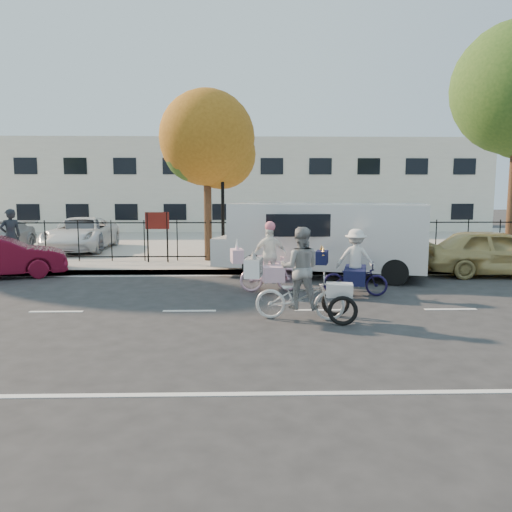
{
  "coord_description": "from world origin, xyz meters",
  "views": [
    {
      "loc": [
        1.23,
        -11.09,
        2.72
      ],
      "look_at": [
        1.55,
        1.2,
        1.1
      ],
      "focal_mm": 35.0,
      "sensor_mm": 36.0,
      "label": 1
    }
  ],
  "objects_px": {
    "lot_car_c": "(82,235)",
    "lot_car_b": "(81,234)",
    "pedestrian": "(11,236)",
    "lot_car_d": "(358,234)",
    "unicorn_bike": "(269,266)",
    "white_van": "(323,237)",
    "bull_bike": "(354,269)",
    "zebra_trike": "(300,284)",
    "lamppost": "(223,179)",
    "gold_sedan": "(495,252)"
  },
  "relations": [
    {
      "from": "lot_car_c",
      "to": "lot_car_b",
      "type": "bearing_deg",
      "value": 116.86
    },
    {
      "from": "pedestrian",
      "to": "lot_car_d",
      "type": "distance_m",
      "value": 13.57
    },
    {
      "from": "lot_car_c",
      "to": "unicorn_bike",
      "type": "bearing_deg",
      "value": -68.98
    },
    {
      "from": "white_van",
      "to": "lot_car_b",
      "type": "distance_m",
      "value": 11.34
    },
    {
      "from": "bull_bike",
      "to": "lot_car_c",
      "type": "height_order",
      "value": "bull_bike"
    },
    {
      "from": "zebra_trike",
      "to": "unicorn_bike",
      "type": "distance_m",
      "value": 3.02
    },
    {
      "from": "bull_bike",
      "to": "lot_car_d",
      "type": "relative_size",
      "value": 0.45
    },
    {
      "from": "lamppost",
      "to": "lot_car_d",
      "type": "bearing_deg",
      "value": 29.93
    },
    {
      "from": "gold_sedan",
      "to": "lot_car_b",
      "type": "height_order",
      "value": "lot_car_b"
    },
    {
      "from": "lamppost",
      "to": "zebra_trike",
      "type": "relative_size",
      "value": 1.88
    },
    {
      "from": "white_van",
      "to": "pedestrian",
      "type": "bearing_deg",
      "value": -175.18
    },
    {
      "from": "lamppost",
      "to": "zebra_trike",
      "type": "bearing_deg",
      "value": -75.77
    },
    {
      "from": "lamppost",
      "to": "gold_sedan",
      "type": "relative_size",
      "value": 0.97
    },
    {
      "from": "bull_bike",
      "to": "lot_car_b",
      "type": "height_order",
      "value": "bull_bike"
    },
    {
      "from": "bull_bike",
      "to": "white_van",
      "type": "distance_m",
      "value": 2.91
    },
    {
      "from": "unicorn_bike",
      "to": "bull_bike",
      "type": "height_order",
      "value": "unicorn_bike"
    },
    {
      "from": "bull_bike",
      "to": "lot_car_b",
      "type": "relative_size",
      "value": 0.38
    },
    {
      "from": "zebra_trike",
      "to": "lot_car_b",
      "type": "height_order",
      "value": "zebra_trike"
    },
    {
      "from": "bull_bike",
      "to": "lot_car_c",
      "type": "xyz_separation_m",
      "value": [
        -9.85,
        8.89,
        0.11
      ]
    },
    {
      "from": "lot_car_b",
      "to": "lot_car_c",
      "type": "relative_size",
      "value": 1.29
    },
    {
      "from": "lamppost",
      "to": "pedestrian",
      "type": "bearing_deg",
      "value": 180.0
    },
    {
      "from": "zebra_trike",
      "to": "unicorn_bike",
      "type": "xyz_separation_m",
      "value": [
        -0.51,
        2.97,
        -0.05
      ]
    },
    {
      "from": "lamppost",
      "to": "lot_car_c",
      "type": "bearing_deg",
      "value": 148.91
    },
    {
      "from": "lamppost",
      "to": "lot_car_d",
      "type": "distance_m",
      "value": 6.86
    },
    {
      "from": "lot_car_d",
      "to": "lot_car_b",
      "type": "bearing_deg",
      "value": 170.39
    },
    {
      "from": "bull_bike",
      "to": "pedestrian",
      "type": "xyz_separation_m",
      "value": [
        -11.17,
        5.13,
        0.42
      ]
    },
    {
      "from": "lot_car_d",
      "to": "pedestrian",
      "type": "bearing_deg",
      "value": -173.04
    },
    {
      "from": "lamppost",
      "to": "unicorn_bike",
      "type": "relative_size",
      "value": 2.25
    },
    {
      "from": "lamppost",
      "to": "lot_car_b",
      "type": "xyz_separation_m",
      "value": [
        -6.29,
        3.81,
        -2.26
      ]
    },
    {
      "from": "lamppost",
      "to": "lot_car_d",
      "type": "relative_size",
      "value": 1.01
    },
    {
      "from": "gold_sedan",
      "to": "lot_car_b",
      "type": "distance_m",
      "value": 16.26
    },
    {
      "from": "lamppost",
      "to": "lot_car_c",
      "type": "relative_size",
      "value": 1.1
    },
    {
      "from": "unicorn_bike",
      "to": "lamppost",
      "type": "bearing_deg",
      "value": 8.68
    },
    {
      "from": "lot_car_c",
      "to": "white_van",
      "type": "bearing_deg",
      "value": -53.92
    },
    {
      "from": "unicorn_bike",
      "to": "gold_sedan",
      "type": "bearing_deg",
      "value": -80.8
    },
    {
      "from": "lamppost",
      "to": "bull_bike",
      "type": "height_order",
      "value": "lamppost"
    },
    {
      "from": "white_van",
      "to": "gold_sedan",
      "type": "bearing_deg",
      "value": 16.84
    },
    {
      "from": "white_van",
      "to": "lot_car_c",
      "type": "xyz_separation_m",
      "value": [
        -9.48,
        6.06,
        -0.48
      ]
    },
    {
      "from": "lot_car_d",
      "to": "gold_sedan",
      "type": "bearing_deg",
      "value": -67.18
    },
    {
      "from": "white_van",
      "to": "gold_sedan",
      "type": "xyz_separation_m",
      "value": [
        5.52,
        0.0,
        -0.52
      ]
    },
    {
      "from": "zebra_trike",
      "to": "pedestrian",
      "type": "height_order",
      "value": "pedestrian"
    },
    {
      "from": "bull_bike",
      "to": "white_van",
      "type": "relative_size",
      "value": 0.28
    },
    {
      "from": "bull_bike",
      "to": "gold_sedan",
      "type": "height_order",
      "value": "bull_bike"
    },
    {
      "from": "white_van",
      "to": "pedestrian",
      "type": "xyz_separation_m",
      "value": [
        -10.8,
        2.3,
        -0.16
      ]
    },
    {
      "from": "lamppost",
      "to": "zebra_trike",
      "type": "distance_m",
      "value": 8.18
    },
    {
      "from": "gold_sedan",
      "to": "lot_car_d",
      "type": "relative_size",
      "value": 1.04
    },
    {
      "from": "lot_car_c",
      "to": "bull_bike",
      "type": "bearing_deg",
      "value": -63.41
    },
    {
      "from": "white_van",
      "to": "lot_car_c",
      "type": "relative_size",
      "value": 1.77
    },
    {
      "from": "unicorn_bike",
      "to": "lot_car_d",
      "type": "bearing_deg",
      "value": -36.49
    },
    {
      "from": "bull_bike",
      "to": "lot_car_d",
      "type": "height_order",
      "value": "bull_bike"
    }
  ]
}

